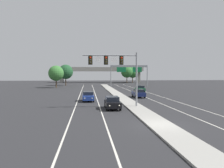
# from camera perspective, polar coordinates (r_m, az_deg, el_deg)

# --- Properties ---
(ground_plane) EXTENTS (260.00, 260.00, 0.00)m
(ground_plane) POSITION_cam_1_polar(r_m,az_deg,el_deg) (20.79, 11.90, -10.09)
(ground_plane) COLOR #28282B
(median_island) EXTENTS (2.40, 110.00, 0.15)m
(median_island) POSITION_cam_1_polar(r_m,az_deg,el_deg) (38.08, 3.56, -4.13)
(median_island) COLOR #9E9B93
(median_island) RESTS_ON ground
(lane_stripe_oncoming_center) EXTENTS (0.14, 100.00, 0.01)m
(lane_stripe_oncoming_center) POSITION_cam_1_polar(r_m,az_deg,el_deg) (44.55, -3.92, -3.24)
(lane_stripe_oncoming_center) COLOR silver
(lane_stripe_oncoming_center) RESTS_ON ground
(lane_stripe_receding_center) EXTENTS (0.14, 100.00, 0.01)m
(lane_stripe_receding_center) POSITION_cam_1_polar(r_m,az_deg,el_deg) (45.85, 7.92, -3.09)
(lane_stripe_receding_center) COLOR silver
(lane_stripe_receding_center) RESTS_ON ground
(edge_stripe_left) EXTENTS (0.14, 100.00, 0.01)m
(edge_stripe_left) POSITION_cam_1_polar(r_m,az_deg,el_deg) (44.56, -8.17, -3.26)
(edge_stripe_left) COLOR silver
(edge_stripe_left) RESTS_ON ground
(edge_stripe_right) EXTENTS (0.14, 100.00, 0.01)m
(edge_stripe_right) POSITION_cam_1_polar(r_m,az_deg,el_deg) (46.75, 11.86, -3.01)
(edge_stripe_right) COLOR silver
(edge_stripe_right) RESTS_ON ground
(overhead_signal_mast) EXTENTS (7.32, 0.44, 7.20)m
(overhead_signal_mast) POSITION_cam_1_polar(r_m,az_deg,el_deg) (30.70, 1.40, 4.39)
(overhead_signal_mast) COLOR gray
(overhead_signal_mast) RESTS_ON median_island
(car_oncoming_black) EXTENTS (1.84, 4.48, 1.58)m
(car_oncoming_black) POSITION_cam_1_polar(r_m,az_deg,el_deg) (29.67, 0.08, -4.60)
(car_oncoming_black) COLOR black
(car_oncoming_black) RESTS_ON ground
(car_oncoming_blue) EXTENTS (1.90, 4.50, 1.58)m
(car_oncoming_blue) POSITION_cam_1_polar(r_m,az_deg,el_deg) (38.03, -5.94, -3.02)
(car_oncoming_blue) COLOR navy
(car_oncoming_blue) RESTS_ON ground
(car_receding_navy) EXTENTS (1.89, 4.50, 1.58)m
(car_receding_navy) POSITION_cam_1_polar(r_m,az_deg,el_deg) (43.99, 6.58, -2.26)
(car_receding_navy) COLOR #141E4C
(car_receding_navy) RESTS_ON ground
(car_receding_green) EXTENTS (1.90, 4.50, 1.58)m
(car_receding_green) POSITION_cam_1_polar(r_m,az_deg,el_deg) (57.09, 6.97, -1.14)
(car_receding_green) COLOR #195633
(car_receding_green) RESTS_ON ground
(highway_sign_gantry) EXTENTS (13.28, 0.42, 7.50)m
(highway_sign_gantry) POSITION_cam_1_polar(r_m,az_deg,el_deg) (81.52, 4.29, 3.76)
(highway_sign_gantry) COLOR gray
(highway_sign_gantry) RESTS_ON ground
(overpass_bridge) EXTENTS (42.40, 6.40, 7.65)m
(overpass_bridge) POSITION_cam_1_polar(r_m,az_deg,el_deg) (115.73, -2.84, 3.24)
(overpass_bridge) COLOR gray
(overpass_bridge) RESTS_ON ground
(tree_far_right_a) EXTENTS (5.25, 5.25, 7.59)m
(tree_far_right_a) POSITION_cam_1_polar(r_m,az_deg,el_deg) (113.74, 5.10, 2.83)
(tree_far_right_a) COLOR #4C3823
(tree_far_right_a) RESTS_ON ground
(tree_far_left_a) EXTENTS (5.42, 5.42, 7.84)m
(tree_far_left_a) POSITION_cam_1_polar(r_m,az_deg,el_deg) (87.38, -11.38, 2.95)
(tree_far_left_a) COLOR #4C3823
(tree_far_left_a) RESTS_ON ground
(tree_far_left_b) EXTENTS (4.87, 4.87, 7.05)m
(tree_far_left_b) POSITION_cam_1_polar(r_m,az_deg,el_deg) (75.04, -13.66, 2.60)
(tree_far_left_b) COLOR #4C3823
(tree_far_left_b) RESTS_ON ground
(tree_far_right_c) EXTENTS (5.61, 5.61, 8.11)m
(tree_far_right_c) POSITION_cam_1_polar(r_m,az_deg,el_deg) (109.42, 3.71, 3.02)
(tree_far_right_c) COLOR #4C3823
(tree_far_right_c) RESTS_ON ground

